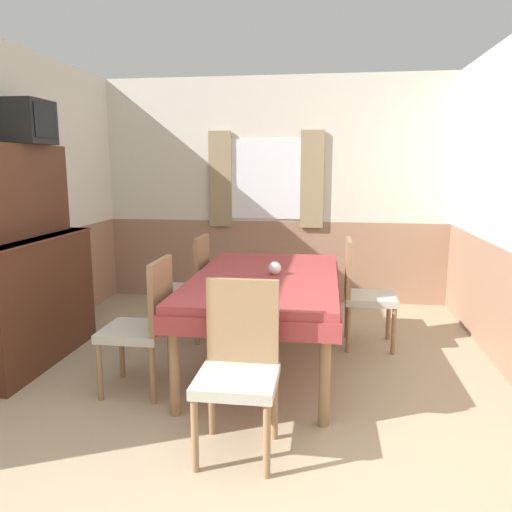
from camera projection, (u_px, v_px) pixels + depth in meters
wall_back at (274, 191)px, 5.84m from camera, size 4.40×0.09×2.60m
wall_left at (10, 201)px, 4.20m from camera, size 0.05×4.30×2.60m
dining_table at (266, 287)px, 3.94m from camera, size 1.14×1.99×0.75m
chair_right_far at (362, 290)px, 4.42m from camera, size 0.44×0.44×0.96m
chair_left_far at (189, 284)px, 4.64m from camera, size 0.44×0.44×0.96m
chair_left_near at (145, 322)px, 3.51m from camera, size 0.44×0.44×0.96m
chair_head_near at (239, 362)px, 2.78m from camera, size 0.44×0.44×0.96m
sideboard at (25, 273)px, 4.01m from camera, size 0.46×1.37×1.76m
tv at (29, 122)px, 3.95m from camera, size 0.29×0.38×0.35m
vase at (275, 268)px, 3.93m from camera, size 0.10×0.10×0.10m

